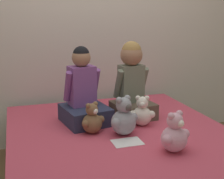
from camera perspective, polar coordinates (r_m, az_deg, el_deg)
name	(u,v)px	position (r m, az deg, el deg)	size (l,w,h in m)	color
wall_behind_bed	(87,24)	(3.28, -4.59, 11.85)	(8.00, 0.06, 2.50)	beige
bed	(120,160)	(2.53, 1.53, -12.69)	(1.70, 1.87, 0.48)	#997F60
child_on_left	(84,96)	(2.57, -5.23, -1.18)	(0.41, 0.44, 0.63)	#282D47
child_on_right	(132,84)	(2.67, 3.68, 0.93)	(0.36, 0.35, 0.66)	brown
teddy_bear_held_by_left_child	(92,120)	(2.36, -3.63, -5.63)	(0.19, 0.15, 0.24)	brown
teddy_bear_held_by_right_child	(142,113)	(2.53, 5.52, -4.28)	(0.20, 0.16, 0.25)	silver
teddy_bear_between_children	(123,119)	(2.32, 2.08, -5.34)	(0.23, 0.19, 0.30)	#939399
teddy_bear_at_foot_of_bed	(175,135)	(2.09, 11.36, -8.13)	(0.22, 0.17, 0.28)	#DBA3B2
sign_card	(127,142)	(2.23, 2.81, -9.61)	(0.21, 0.15, 0.00)	white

